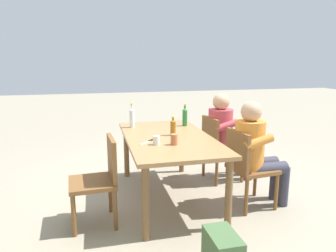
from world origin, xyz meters
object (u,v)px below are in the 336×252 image
at_px(table_knife, 148,142).
at_px(bottle_green, 185,116).
at_px(dining_table, 168,143).
at_px(person_in_plaid_shirt, 256,149).
at_px(bottle_amber, 173,127).
at_px(chair_near_right, 218,145).
at_px(bottle_clear, 132,117).
at_px(cup_terracotta, 174,139).
at_px(chair_near_left, 246,164).
at_px(chair_far_left, 100,176).
at_px(person_in_white_shirt, 226,132).
at_px(cup_white, 156,140).

bearing_deg(table_knife, bottle_green, -41.40).
distance_m(dining_table, person_in_plaid_shirt, 0.97).
relative_size(bottle_amber, table_knife, 1.21).
height_order(chair_near_right, bottle_clear, bottle_clear).
xyz_separation_m(bottle_green, cup_terracotta, (-0.87, 0.37, -0.07)).
relative_size(dining_table, chair_near_left, 2.05).
height_order(chair_near_left, chair_far_left, same).
bearing_deg(person_in_white_shirt, cup_terracotta, 130.03).
xyz_separation_m(bottle_clear, cup_white, (-0.89, -0.14, -0.09)).
relative_size(person_in_white_shirt, bottle_amber, 5.26).
relative_size(bottle_amber, cup_white, 2.46).
bearing_deg(cup_terracotta, person_in_white_shirt, -49.97).
bearing_deg(cup_terracotta, person_in_plaid_shirt, -92.53).
xyz_separation_m(chair_near_right, person_in_white_shirt, (0.01, -0.11, 0.17)).
xyz_separation_m(chair_near_right, bottle_green, (0.11, 0.43, 0.39)).
distance_m(chair_near_right, chair_far_left, 1.74).
distance_m(person_in_plaid_shirt, bottle_amber, 0.95).
bearing_deg(chair_far_left, bottle_green, -51.32).
xyz_separation_m(chair_near_right, cup_terracotta, (-0.75, 0.80, 0.32)).
bearing_deg(chair_far_left, cup_terracotta, -87.37).
bearing_deg(cup_white, dining_table, -31.88).
bearing_deg(bottle_green, person_in_plaid_shirt, -149.27).
height_order(chair_near_right, person_in_plaid_shirt, person_in_plaid_shirt).
bearing_deg(chair_far_left, person_in_white_shirt, -64.37).
height_order(bottle_clear, cup_terracotta, bottle_clear).
relative_size(chair_far_left, table_knife, 4.71).
height_order(dining_table, bottle_clear, bottle_clear).
relative_size(chair_near_right, chair_far_left, 1.00).
height_order(bottle_amber, cup_terracotta, bottle_amber).
xyz_separation_m(dining_table, person_in_white_shirt, (0.40, -0.89, -0.01)).
relative_size(dining_table, cup_white, 19.63).
bearing_deg(chair_near_right, table_knife, 119.26).
relative_size(chair_near_left, table_knife, 4.71).
height_order(dining_table, chair_near_right, chair_near_right).
xyz_separation_m(person_in_white_shirt, bottle_green, (0.10, 0.54, 0.22)).
bearing_deg(table_knife, chair_far_left, 111.82).
relative_size(chair_near_left, chair_far_left, 1.00).
xyz_separation_m(bottle_clear, cup_terracotta, (-0.93, -0.32, -0.08)).
relative_size(person_in_plaid_shirt, bottle_green, 4.08).
height_order(bottle_clear, table_knife, bottle_clear).
bearing_deg(bottle_green, bottle_clear, 84.64).
xyz_separation_m(bottle_clear, bottle_amber, (-0.53, -0.41, -0.04)).
xyz_separation_m(chair_near_left, chair_far_left, (0.02, 1.55, 0.00)).
bearing_deg(table_knife, cup_terracotta, -124.97).
bearing_deg(bottle_green, cup_terracotta, 156.86).
relative_size(person_in_white_shirt, cup_white, 12.97).
bearing_deg(chair_near_left, bottle_amber, 57.63).
bearing_deg(cup_white, cup_terracotta, -104.27).
bearing_deg(chair_near_left, person_in_white_shirt, -7.63).
bearing_deg(bottle_amber, person_in_plaid_shirt, -118.28).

